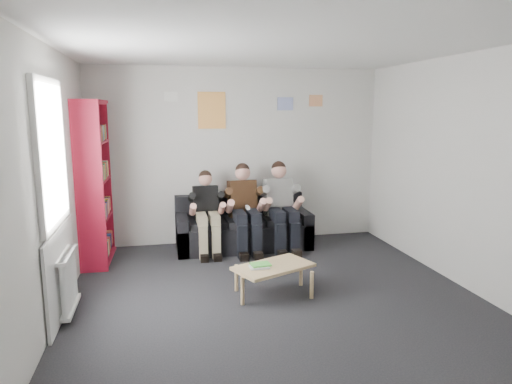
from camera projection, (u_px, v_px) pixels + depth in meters
room_shell at (280, 180)px, 4.69m from camera, size 5.00×5.00×5.00m
sofa at (243, 229)px, 6.92m from camera, size 1.99×0.81×0.77m
bookshelf at (95, 182)px, 6.14m from camera, size 0.33×0.99×2.19m
coffee_table at (273, 269)px, 5.11m from camera, size 0.86×0.48×0.35m
game_cases at (260, 266)px, 5.04m from camera, size 0.24×0.19×0.03m
person_left at (207, 213)px, 6.57m from camera, size 0.36×0.77×1.19m
person_middle at (245, 209)px, 6.68m from camera, size 0.41×0.87×1.28m
person_right at (281, 207)px, 6.79m from camera, size 0.41×0.89×1.30m
radiator at (69, 281)px, 4.62m from camera, size 0.10×0.64×0.60m
window at (56, 216)px, 4.48m from camera, size 0.05×1.30×2.36m
poster_large at (212, 110)px, 6.88m from camera, size 0.42×0.01×0.55m
poster_blue at (285, 104)px, 7.10m from camera, size 0.25×0.01×0.20m
poster_pink at (316, 101)px, 7.19m from camera, size 0.22×0.01×0.18m
poster_sign at (171, 97)px, 6.72m from camera, size 0.20×0.01×0.14m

